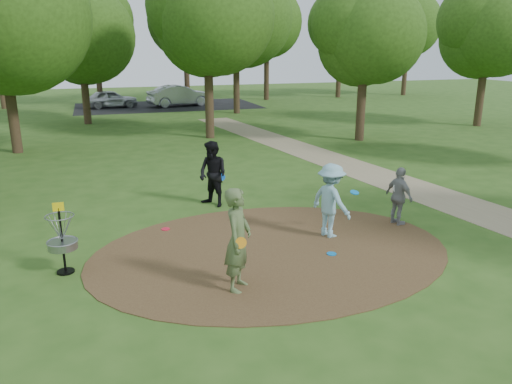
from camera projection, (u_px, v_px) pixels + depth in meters
name	position (u px, v px, depth m)	size (l,w,h in m)	color
ground	(272.00, 251.00, 11.54)	(100.00, 100.00, 0.00)	#2D5119
dirt_clearing	(272.00, 251.00, 11.53)	(8.40, 8.40, 0.02)	#47301C
footpath	(449.00, 201.00, 15.29)	(2.00, 40.00, 0.01)	#8C7A5B
parking_lot	(167.00, 106.00, 39.50)	(14.00, 8.00, 0.01)	black
player_observer_with_disc	(238.00, 240.00, 9.48)	(0.82, 0.89, 2.05)	#52653A
player_throwing_with_disc	(331.00, 201.00, 12.21)	(1.29, 1.36, 1.85)	#86B8C7
player_walking_with_disc	(213.00, 174.00, 14.57)	(1.12, 1.19, 1.94)	black
player_waiting_with_disc	(399.00, 196.00, 13.07)	(0.53, 0.97, 1.56)	gray
disc_ground_blue	(332.00, 254.00, 11.34)	(0.22, 0.22, 0.02)	#0B71C5
disc_ground_red	(166.00, 229.00, 12.87)	(0.22, 0.22, 0.02)	red
car_left	(111.00, 99.00, 38.07)	(1.60, 3.98, 1.36)	#A5A9AD
car_right	(180.00, 96.00, 39.05)	(1.73, 4.97, 1.64)	#9DA1A5
disc_golf_basket	(61.00, 233.00, 10.23)	(0.63, 0.63, 1.54)	black
tree_ring	(218.00, 27.00, 19.68)	(36.73, 46.05, 9.57)	#332316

